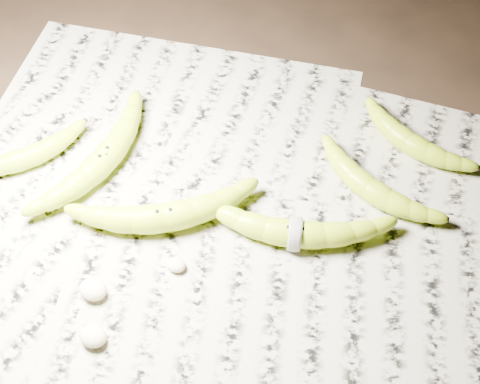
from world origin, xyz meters
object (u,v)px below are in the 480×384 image
at_px(banana_taped, 295,232).
at_px(banana_upper_b, 410,141).
at_px(banana_center, 165,216).
at_px(banana_left_a, 104,158).
at_px(banana_left_b, 25,156).
at_px(banana_upper_a, 370,187).

relative_size(banana_taped, banana_upper_b, 1.39).
bearing_deg(banana_center, banana_taped, -18.17).
distance_m(banana_left_a, banana_center, 0.14).
xyz_separation_m(banana_center, banana_taped, (0.17, 0.04, -0.00)).
height_order(banana_center, banana_taped, banana_center).
height_order(banana_left_a, banana_left_b, banana_left_a).
bearing_deg(banana_upper_a, banana_left_a, -143.53).
relative_size(banana_left_b, banana_center, 0.74).
relative_size(banana_left_b, banana_upper_b, 1.02).
xyz_separation_m(banana_center, banana_upper_a, (0.24, 0.15, -0.00)).
bearing_deg(banana_left_b, banana_left_a, -29.89).
bearing_deg(banana_upper_b, banana_left_b, -133.16).
xyz_separation_m(banana_left_b, banana_upper_a, (0.47, 0.14, 0.00)).
bearing_deg(banana_upper_a, banana_upper_b, 95.21).
xyz_separation_m(banana_left_b, banana_center, (0.23, -0.02, 0.00)).
bearing_deg(banana_taped, banana_left_b, 168.45).
xyz_separation_m(banana_left_a, banana_center, (0.12, -0.06, 0.00)).
relative_size(banana_taped, banana_upper_a, 1.27).
height_order(banana_upper_a, banana_upper_b, banana_upper_a).
relative_size(banana_left_a, banana_upper_b, 1.39).
distance_m(banana_left_b, banana_upper_b, 0.56).
xyz_separation_m(banana_left_a, banana_taped, (0.29, -0.01, -0.00)).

